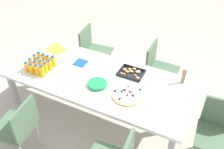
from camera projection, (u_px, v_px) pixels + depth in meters
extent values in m
plane|color=#B2A899|center=(100.00, 121.00, 3.39)|extent=(12.00, 12.00, 0.00)
cube|color=silver|center=(98.00, 78.00, 2.94)|extent=(2.20, 0.93, 0.04)
cube|color=#99999E|center=(16.00, 96.00, 3.26)|extent=(0.06, 0.06, 0.71)
cube|color=#99999E|center=(52.00, 64.00, 3.80)|extent=(0.06, 0.06, 0.71)
cube|color=#99999E|center=(187.00, 108.00, 3.08)|extent=(0.06, 0.06, 0.71)
cube|color=#4C6B4C|center=(14.00, 127.00, 2.72)|extent=(0.45, 0.45, 0.04)
cube|color=#4C6B4C|center=(25.00, 120.00, 2.56)|extent=(0.08, 0.38, 0.38)
cylinder|color=silver|center=(16.00, 128.00, 3.03)|extent=(0.02, 0.02, 0.41)
cylinder|color=silver|center=(39.00, 135.00, 2.95)|extent=(0.02, 0.02, 0.41)
cube|color=#4C6B4C|center=(216.00, 138.00, 2.61)|extent=(0.43, 0.43, 0.04)
cube|color=#4C6B4C|center=(222.00, 114.00, 2.62)|extent=(0.38, 0.06, 0.38)
cylinder|color=silver|center=(197.00, 137.00, 2.92)|extent=(0.02, 0.02, 0.41)
cube|color=#4C6B4C|center=(97.00, 52.00, 3.89)|extent=(0.44, 0.44, 0.04)
cube|color=#4C6B4C|center=(85.00, 40.00, 3.82)|extent=(0.07, 0.38, 0.38)
cylinder|color=silver|center=(110.00, 62.00, 4.11)|extent=(0.02, 0.02, 0.41)
cylinder|color=silver|center=(103.00, 73.00, 3.88)|extent=(0.02, 0.02, 0.41)
cylinder|color=silver|center=(93.00, 58.00, 4.20)|extent=(0.02, 0.02, 0.41)
cylinder|color=silver|center=(84.00, 69.00, 3.97)|extent=(0.02, 0.02, 0.41)
cube|color=#4C6B4C|center=(163.00, 71.00, 3.51)|extent=(0.40, 0.40, 0.04)
cube|color=#4C6B4C|center=(151.00, 57.00, 3.46)|extent=(0.03, 0.38, 0.38)
cylinder|color=silver|center=(174.00, 81.00, 3.72)|extent=(0.02, 0.02, 0.41)
cylinder|color=silver|center=(168.00, 95.00, 3.49)|extent=(0.02, 0.02, 0.41)
cylinder|color=silver|center=(154.00, 75.00, 3.83)|extent=(0.02, 0.02, 0.41)
cylinder|color=silver|center=(146.00, 88.00, 3.61)|extent=(0.02, 0.02, 0.41)
cylinder|color=#F9AE14|center=(27.00, 67.00, 2.98)|extent=(0.06, 0.06, 0.12)
cylinder|color=blue|center=(26.00, 63.00, 2.94)|extent=(0.04, 0.04, 0.02)
cylinder|color=#FAAD14|center=(31.00, 69.00, 2.95)|extent=(0.06, 0.06, 0.12)
cylinder|color=blue|center=(30.00, 64.00, 2.91)|extent=(0.04, 0.04, 0.02)
cylinder|color=#F9AD14|center=(37.00, 70.00, 2.92)|extent=(0.06, 0.06, 0.13)
cylinder|color=blue|center=(36.00, 65.00, 2.88)|extent=(0.04, 0.04, 0.02)
cylinder|color=#F9AC14|center=(42.00, 72.00, 2.90)|extent=(0.06, 0.06, 0.13)
cylinder|color=blue|center=(41.00, 66.00, 2.85)|extent=(0.04, 0.04, 0.02)
cylinder|color=#FAAD14|center=(31.00, 64.00, 3.03)|extent=(0.05, 0.05, 0.13)
cylinder|color=blue|center=(30.00, 59.00, 2.98)|extent=(0.04, 0.04, 0.02)
cylinder|color=#FAAC14|center=(36.00, 66.00, 3.00)|extent=(0.06, 0.06, 0.12)
cylinder|color=blue|center=(35.00, 61.00, 2.96)|extent=(0.04, 0.04, 0.02)
cylinder|color=#F9AE14|center=(41.00, 66.00, 2.98)|extent=(0.05, 0.05, 0.13)
cylinder|color=blue|center=(40.00, 61.00, 2.93)|extent=(0.03, 0.03, 0.02)
cylinder|color=#F9AD14|center=(46.00, 68.00, 2.96)|extent=(0.05, 0.05, 0.13)
cylinder|color=blue|center=(45.00, 63.00, 2.91)|extent=(0.04, 0.04, 0.02)
cylinder|color=#F9AD14|center=(35.00, 60.00, 3.08)|extent=(0.05, 0.05, 0.13)
cylinder|color=blue|center=(34.00, 55.00, 3.04)|extent=(0.03, 0.03, 0.02)
cylinder|color=#F9AC14|center=(39.00, 62.00, 3.05)|extent=(0.06, 0.06, 0.12)
cylinder|color=blue|center=(38.00, 58.00, 3.01)|extent=(0.04, 0.04, 0.02)
cylinder|color=#F9AC14|center=(44.00, 64.00, 3.03)|extent=(0.05, 0.05, 0.12)
cylinder|color=blue|center=(43.00, 59.00, 2.99)|extent=(0.03, 0.03, 0.02)
cylinder|color=#F9AE14|center=(50.00, 66.00, 3.00)|extent=(0.05, 0.05, 0.13)
cylinder|color=blue|center=(49.00, 61.00, 2.96)|extent=(0.03, 0.03, 0.02)
cylinder|color=#F9AC14|center=(39.00, 57.00, 3.14)|extent=(0.06, 0.06, 0.12)
cylinder|color=blue|center=(38.00, 53.00, 3.10)|extent=(0.04, 0.04, 0.02)
cylinder|color=#F9AD14|center=(44.00, 59.00, 3.11)|extent=(0.06, 0.06, 0.12)
cylinder|color=blue|center=(43.00, 54.00, 3.07)|extent=(0.04, 0.04, 0.02)
cylinder|color=#F9AE14|center=(48.00, 61.00, 3.08)|extent=(0.06, 0.06, 0.12)
cylinder|color=blue|center=(47.00, 56.00, 3.04)|extent=(0.04, 0.04, 0.02)
cylinder|color=#FAAC14|center=(53.00, 62.00, 3.06)|extent=(0.06, 0.06, 0.13)
cylinder|color=blue|center=(53.00, 57.00, 3.01)|extent=(0.04, 0.04, 0.02)
cylinder|color=tan|center=(128.00, 95.00, 2.67)|extent=(0.35, 0.35, 0.02)
cylinder|color=white|center=(128.00, 94.00, 2.67)|extent=(0.32, 0.32, 0.01)
sphere|color=#1E1947|center=(131.00, 92.00, 2.67)|extent=(0.02, 0.02, 0.02)
sphere|color=#1E1947|center=(140.00, 89.00, 2.71)|extent=(0.03, 0.03, 0.03)
sphere|color=red|center=(127.00, 95.00, 2.64)|extent=(0.02, 0.02, 0.02)
sphere|color=#1E1947|center=(122.00, 91.00, 2.68)|extent=(0.03, 0.03, 0.03)
sphere|color=#1E1947|center=(119.00, 99.00, 2.59)|extent=(0.02, 0.02, 0.02)
sphere|color=#66B238|center=(122.00, 98.00, 2.61)|extent=(0.02, 0.02, 0.02)
sphere|color=#66B238|center=(118.00, 89.00, 2.71)|extent=(0.02, 0.02, 0.02)
sphere|color=red|center=(132.00, 94.00, 2.65)|extent=(0.02, 0.02, 0.02)
sphere|color=red|center=(129.00, 91.00, 2.69)|extent=(0.02, 0.02, 0.02)
sphere|color=#1E1947|center=(115.00, 91.00, 2.69)|extent=(0.03, 0.03, 0.03)
sphere|color=red|center=(128.00, 87.00, 2.74)|extent=(0.02, 0.02, 0.02)
sphere|color=#1E1947|center=(124.00, 89.00, 2.71)|extent=(0.02, 0.02, 0.02)
sphere|color=#1E1947|center=(133.00, 96.00, 2.63)|extent=(0.02, 0.02, 0.02)
sphere|color=red|center=(125.00, 90.00, 2.69)|extent=(0.02, 0.02, 0.02)
cube|color=black|center=(131.00, 74.00, 2.97)|extent=(0.29, 0.23, 0.01)
cube|color=black|center=(128.00, 78.00, 2.89)|extent=(0.29, 0.01, 0.03)
cube|color=black|center=(135.00, 68.00, 3.04)|extent=(0.29, 0.01, 0.03)
cube|color=black|center=(121.00, 69.00, 3.01)|extent=(0.01, 0.23, 0.03)
cube|color=black|center=(142.00, 76.00, 2.92)|extent=(0.01, 0.23, 0.03)
ellipsoid|color=tan|center=(137.00, 72.00, 2.96)|extent=(0.05, 0.04, 0.03)
ellipsoid|color=tan|center=(127.00, 72.00, 2.97)|extent=(0.05, 0.04, 0.03)
ellipsoid|color=tan|center=(124.00, 74.00, 2.94)|extent=(0.03, 0.02, 0.02)
ellipsoid|color=tan|center=(130.00, 69.00, 3.02)|extent=(0.04, 0.03, 0.03)
ellipsoid|color=tan|center=(138.00, 78.00, 2.88)|extent=(0.05, 0.04, 0.03)
ellipsoid|color=tan|center=(134.00, 69.00, 3.02)|extent=(0.05, 0.03, 0.03)
ellipsoid|color=tan|center=(139.00, 71.00, 2.98)|extent=(0.05, 0.03, 0.03)
ellipsoid|color=tan|center=(131.00, 71.00, 2.97)|extent=(0.05, 0.04, 0.03)
ellipsoid|color=tan|center=(125.00, 70.00, 3.00)|extent=(0.05, 0.04, 0.03)
ellipsoid|color=tan|center=(135.00, 75.00, 2.92)|extent=(0.04, 0.03, 0.02)
ellipsoid|color=tan|center=(122.00, 73.00, 2.95)|extent=(0.04, 0.03, 0.02)
cylinder|color=#1E8C4C|center=(97.00, 85.00, 2.81)|extent=(0.22, 0.22, 0.00)
cylinder|color=#1E8C4C|center=(97.00, 85.00, 2.80)|extent=(0.22, 0.22, 0.00)
cylinder|color=#1E8C4C|center=(97.00, 85.00, 2.80)|extent=(0.22, 0.22, 0.00)
cylinder|color=#1E8C4C|center=(97.00, 84.00, 2.80)|extent=(0.22, 0.22, 0.00)
cylinder|color=#1E8C4C|center=(97.00, 84.00, 2.79)|extent=(0.22, 0.22, 0.00)
cylinder|color=#1E8C4C|center=(97.00, 84.00, 2.79)|extent=(0.22, 0.22, 0.00)
cylinder|color=#1E8C4C|center=(97.00, 83.00, 2.79)|extent=(0.22, 0.22, 0.00)
cylinder|color=#1E8C4C|center=(97.00, 83.00, 2.79)|extent=(0.22, 0.22, 0.00)
cube|color=#194CA5|center=(81.00, 63.00, 3.15)|extent=(0.15, 0.15, 0.01)
cylinder|color=#9E7A56|center=(184.00, 76.00, 2.79)|extent=(0.04, 0.04, 0.19)
cube|color=yellow|center=(56.00, 49.00, 3.40)|extent=(0.31, 0.27, 0.01)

